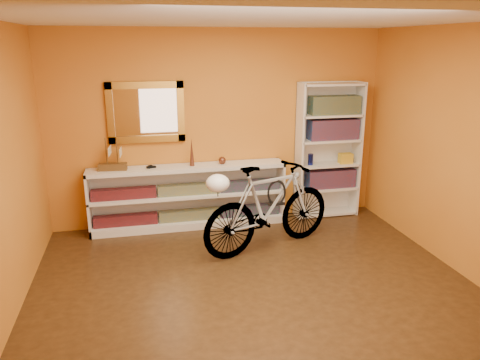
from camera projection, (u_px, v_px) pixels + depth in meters
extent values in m
cube|color=black|center=(255.00, 289.00, 4.69)|extent=(4.50, 4.00, 0.01)
cube|color=silver|center=(258.00, 18.00, 3.95)|extent=(4.50, 4.00, 0.01)
cube|color=#C06B1C|center=(219.00, 128.00, 6.19)|extent=(4.50, 0.01, 2.60)
cube|color=#C06B1C|center=(465.00, 153.00, 4.80)|extent=(0.01, 4.00, 2.60)
cube|color=brown|center=(146.00, 112.00, 5.88)|extent=(0.98, 0.06, 0.78)
cube|color=silver|center=(281.00, 198.00, 6.66)|extent=(0.09, 0.02, 0.09)
cube|color=black|center=(190.00, 215.00, 6.22)|extent=(2.50, 0.13, 0.14)
cube|color=navy|center=(189.00, 189.00, 6.12)|extent=(2.50, 0.13, 0.14)
imported|color=black|center=(151.00, 168.00, 5.95)|extent=(0.00, 0.00, 0.00)
cone|color=brown|center=(192.00, 152.00, 6.01)|extent=(0.06, 0.06, 0.37)
sphere|color=brown|center=(222.00, 160.00, 6.13)|extent=(0.10, 0.10, 0.10)
cube|color=maroon|center=(330.00, 178.00, 6.59)|extent=(0.70, 0.22, 0.26)
cube|color=maroon|center=(333.00, 129.00, 6.39)|extent=(0.70, 0.22, 0.28)
cube|color=navy|center=(334.00, 105.00, 6.29)|extent=(0.70, 0.22, 0.25)
cylinder|color=navy|center=(311.00, 159.00, 6.42)|extent=(0.07, 0.07, 0.16)
cube|color=maroon|center=(316.00, 107.00, 6.27)|extent=(0.19, 0.19, 0.20)
cube|color=gold|center=(345.00, 158.00, 6.51)|extent=(0.18, 0.12, 0.14)
imported|color=silver|center=(269.00, 207.00, 5.46)|extent=(1.04, 1.87, 1.07)
ellipsoid|color=white|center=(218.00, 183.00, 4.99)|extent=(0.26, 0.25, 0.20)
torus|color=black|center=(277.00, 193.00, 5.47)|extent=(0.23, 0.02, 0.23)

